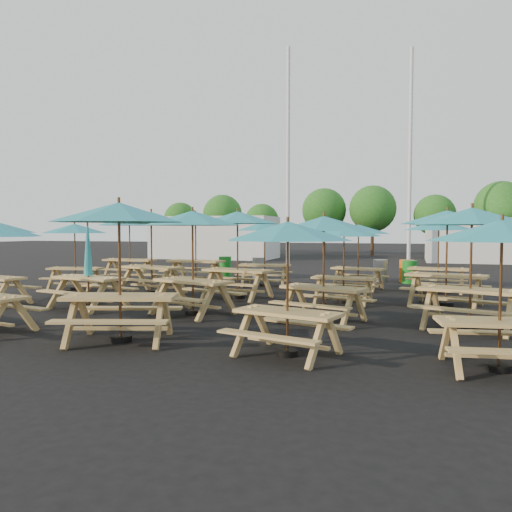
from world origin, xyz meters
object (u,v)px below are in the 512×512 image
(waste_bin_3, at_px, (406,271))
(waste_bin_4, at_px, (410,272))
(picnic_unit_14, at_px, (344,235))
(picnic_unit_9, at_px, (192,224))
(picnic_unit_19, at_px, (439,229))
(picnic_unit_3, at_px, (129,224))
(picnic_unit_6, at_px, (151,222))
(picnic_unit_2, at_px, (75,232))
(picnic_unit_7, at_px, (196,222))
(picnic_unit_17, at_px, (472,223))
(picnic_unit_10, at_px, (238,222))
(picnic_unit_16, at_px, (502,238))
(picnic_unit_18, at_px, (447,222))
(waste_bin_0, at_px, (225,266))
(picnic_unit_8, at_px, (119,220))
(waste_bin_2, at_px, (380,271))
(picnic_unit_5, at_px, (88,269))
(picnic_unit_11, at_px, (265,229))
(waste_bin_1, at_px, (259,268))
(picnic_unit_15, at_px, (359,233))
(picnic_unit_13, at_px, (324,229))
(picnic_unit_12, at_px, (288,238))

(waste_bin_3, xyz_separation_m, waste_bin_4, (0.11, -0.39, 0.00))
(picnic_unit_14, relative_size, waste_bin_4, 2.56)
(picnic_unit_9, distance_m, picnic_unit_19, 8.09)
(picnic_unit_3, height_order, picnic_unit_6, picnic_unit_6)
(picnic_unit_2, relative_size, picnic_unit_7, 0.92)
(picnic_unit_3, distance_m, picnic_unit_17, 12.73)
(picnic_unit_2, height_order, picnic_unit_6, picnic_unit_6)
(picnic_unit_14, height_order, picnic_unit_17, picnic_unit_17)
(picnic_unit_10, height_order, picnic_unit_16, picnic_unit_10)
(picnic_unit_9, relative_size, picnic_unit_16, 1.28)
(picnic_unit_6, distance_m, picnic_unit_14, 5.74)
(picnic_unit_18, bearing_deg, picnic_unit_6, -165.78)
(waste_bin_0, bearing_deg, picnic_unit_14, -47.29)
(picnic_unit_8, bearing_deg, waste_bin_2, 55.73)
(picnic_unit_3, xyz_separation_m, picnic_unit_5, (2.58, -6.10, -1.17))
(picnic_unit_11, height_order, picnic_unit_17, picnic_unit_17)
(picnic_unit_2, height_order, picnic_unit_8, picnic_unit_8)
(picnic_unit_7, distance_m, waste_bin_2, 7.00)
(picnic_unit_3, relative_size, waste_bin_1, 2.98)
(picnic_unit_7, relative_size, waste_bin_0, 3.13)
(picnic_unit_5, height_order, waste_bin_1, picnic_unit_5)
(picnic_unit_18, bearing_deg, picnic_unit_8, -119.29)
(picnic_unit_6, bearing_deg, waste_bin_3, 53.17)
(picnic_unit_18, height_order, picnic_unit_19, picnic_unit_18)
(picnic_unit_3, relative_size, waste_bin_4, 2.98)
(picnic_unit_18, bearing_deg, picnic_unit_15, 144.52)
(picnic_unit_18, distance_m, waste_bin_1, 8.87)
(picnic_unit_11, relative_size, waste_bin_3, 2.83)
(waste_bin_1, bearing_deg, picnic_unit_16, -59.10)
(picnic_unit_3, xyz_separation_m, picnic_unit_17, (11.16, -6.13, -0.08))
(picnic_unit_16, bearing_deg, waste_bin_1, 112.14)
(picnic_unit_10, distance_m, waste_bin_1, 6.21)
(picnic_unit_7, relative_size, picnic_unit_9, 0.91)
(picnic_unit_9, bearing_deg, picnic_unit_18, 47.59)
(picnic_unit_11, xyz_separation_m, waste_bin_4, (4.72, 2.33, -1.52))
(waste_bin_1, bearing_deg, picnic_unit_2, -129.13)
(picnic_unit_13, height_order, picnic_unit_15, picnic_unit_13)
(picnic_unit_6, xyz_separation_m, picnic_unit_11, (2.64, 3.00, -0.22))
(picnic_unit_6, height_order, picnic_unit_11, picnic_unit_6)
(picnic_unit_6, relative_size, waste_bin_4, 3.47)
(picnic_unit_11, xyz_separation_m, waste_bin_1, (-1.01, 2.65, -1.52))
(picnic_unit_9, height_order, picnic_unit_11, picnic_unit_9)
(picnic_unit_14, height_order, picnic_unit_19, picnic_unit_19)
(picnic_unit_7, distance_m, picnic_unit_10, 4.09)
(picnic_unit_16, distance_m, picnic_unit_17, 2.95)
(picnic_unit_16, xyz_separation_m, picnic_unit_18, (-0.30, 5.88, 0.31))
(picnic_unit_2, relative_size, picnic_unit_17, 0.85)
(picnic_unit_12, relative_size, picnic_unit_16, 1.08)
(picnic_unit_5, height_order, picnic_unit_17, picnic_unit_17)
(picnic_unit_5, distance_m, picnic_unit_15, 8.32)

